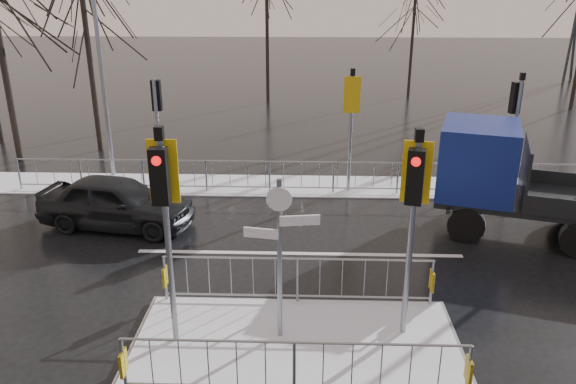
{
  "coord_description": "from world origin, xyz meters",
  "views": [
    {
      "loc": [
        0.15,
        -8.6,
        6.32
      ],
      "look_at": [
        -0.26,
        3.34,
        1.8
      ],
      "focal_mm": 35.0,
      "sensor_mm": 36.0,
      "label": 1
    }
  ],
  "objects_px": {
    "car_far_lane": "(117,202)",
    "street_lamp_left": "(100,42)",
    "traffic_island": "(295,330)",
    "flatbed_truck": "(512,177)"
  },
  "relations": [
    {
      "from": "flatbed_truck",
      "to": "street_lamp_left",
      "type": "xyz_separation_m",
      "value": [
        -11.91,
        4.2,
        2.96
      ]
    },
    {
      "from": "traffic_island",
      "to": "street_lamp_left",
      "type": "height_order",
      "value": "street_lamp_left"
    },
    {
      "from": "traffic_island",
      "to": "car_far_lane",
      "type": "relative_size",
      "value": 1.44
    },
    {
      "from": "traffic_island",
      "to": "flatbed_truck",
      "type": "xyz_separation_m",
      "value": [
        5.49,
        5.29,
        1.14
      ]
    },
    {
      "from": "car_far_lane",
      "to": "street_lamp_left",
      "type": "distance_m",
      "value": 5.85
    },
    {
      "from": "car_far_lane",
      "to": "flatbed_truck",
      "type": "relative_size",
      "value": 0.63
    },
    {
      "from": "car_far_lane",
      "to": "traffic_island",
      "type": "bearing_deg",
      "value": -127.42
    },
    {
      "from": "car_far_lane",
      "to": "street_lamp_left",
      "type": "relative_size",
      "value": 0.51
    },
    {
      "from": "flatbed_truck",
      "to": "street_lamp_left",
      "type": "bearing_deg",
      "value": 160.6
    },
    {
      "from": "car_far_lane",
      "to": "street_lamp_left",
      "type": "height_order",
      "value": "street_lamp_left"
    }
  ]
}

